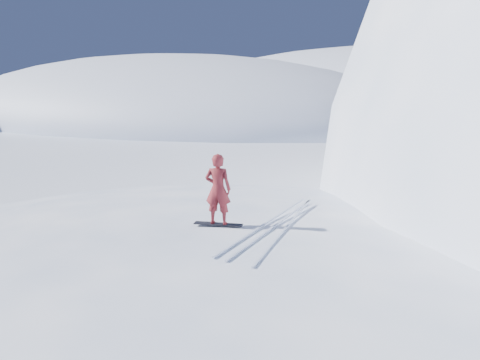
{
  "coord_description": "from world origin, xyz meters",
  "views": [
    {
      "loc": [
        4.74,
        -5.2,
        5.99
      ],
      "look_at": [
        -2.63,
        4.52,
        3.5
      ],
      "focal_mm": 32.0,
      "sensor_mm": 36.0,
      "label": 1
    }
  ],
  "objects": [
    {
      "name": "far_ridge_c",
      "position": [
        -40.0,
        110.0,
        0.0
      ],
      "size": [
        140.0,
        90.0,
        36.0
      ],
      "primitive_type": "ellipsoid",
      "color": "white",
      "rests_on": "ground"
    },
    {
      "name": "vapor_plume",
      "position": [
        -64.9,
        39.35,
        0.0
      ],
      "size": [
        9.65,
        7.72,
        6.75
      ],
      "primitive_type": "ellipsoid",
      "color": "white",
      "rests_on": "ground"
    },
    {
      "name": "near_ridge",
      "position": [
        1.0,
        3.0,
        0.0
      ],
      "size": [
        36.0,
        28.0,
        4.8
      ],
      "primitive_type": "ellipsoid",
      "color": "white",
      "rests_on": "ground"
    },
    {
      "name": "board_tracks",
      "position": [
        -1.33,
        4.52,
        2.42
      ],
      "size": [
        2.07,
        5.93,
        0.04
      ],
      "color": "silver",
      "rests_on": "ground"
    },
    {
      "name": "wind_bumps",
      "position": [
        -0.56,
        2.12,
        0.0
      ],
      "size": [
        16.0,
        14.4,
        1.0
      ],
      "color": "white",
      "rests_on": "ground"
    },
    {
      "name": "snowboard",
      "position": [
        -2.63,
        3.52,
        2.41
      ],
      "size": [
        1.35,
        0.82,
        0.02
      ],
      "primitive_type": "cube",
      "rotation": [
        0.0,
        0.0,
        0.44
      ],
      "color": "black",
      "rests_on": "near_ridge"
    },
    {
      "name": "far_ridge_a",
      "position": [
        -70.0,
        60.0,
        0.0
      ],
      "size": [
        120.0,
        70.0,
        28.0
      ],
      "primitive_type": "ellipsoid",
      "color": "white",
      "rests_on": "ground"
    },
    {
      "name": "snowboarder",
      "position": [
        -2.63,
        3.52,
        3.41
      ],
      "size": [
        0.85,
        0.73,
        1.96
      ],
      "primitive_type": "imported",
      "rotation": [
        0.0,
        0.0,
        3.58
      ],
      "color": "maroon",
      "rests_on": "snowboard"
    }
  ]
}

